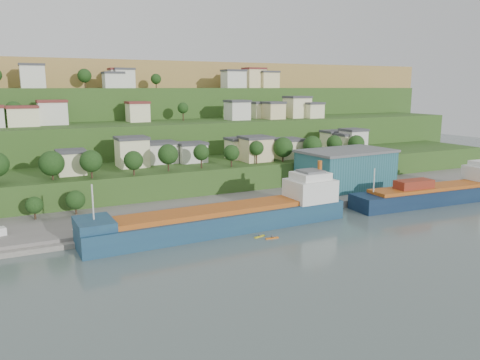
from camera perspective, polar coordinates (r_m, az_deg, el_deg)
ground at (r=111.44m, az=2.59°, el=-7.27°), size 500.00×500.00×0.00m
quay at (r=144.32m, az=4.16°, el=-2.97°), size 220.00×26.00×4.00m
pebble_beach at (r=119.71m, az=-27.07°, el=-7.21°), size 40.00×18.00×2.40m
hillside at (r=268.32m, az=-15.15°, el=3.30°), size 360.00×210.67×96.00m
cargo_ship_near at (r=118.03m, az=-1.31°, el=-4.76°), size 69.31×12.96×17.74m
cargo_ship_far at (r=159.58m, az=23.32°, el=-1.56°), size 59.44×13.29×16.02m
warehouse at (r=161.75m, az=12.76°, el=1.38°), size 32.25×21.12×12.80m
dinghy at (r=113.75m, az=-22.63°, el=-6.93°), size 3.92×2.16×0.74m
kayak_orange at (r=112.24m, az=3.93°, el=-7.02°), size 3.34×0.88×0.83m
kayak_yellow at (r=113.23m, az=2.38°, el=-6.84°), size 3.13×1.31×0.77m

